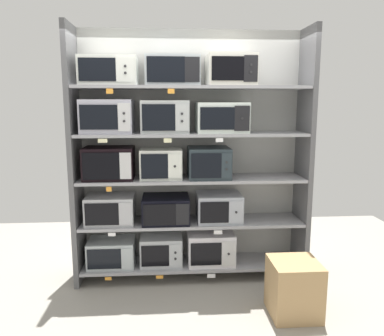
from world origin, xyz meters
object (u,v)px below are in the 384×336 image
(microwave_3, at_px, (111,209))
(microwave_14, at_px, (231,70))
(microwave_9, at_px, (108,116))
(microwave_13, at_px, (172,71))
(microwave_7, at_px, (161,164))
(microwave_0, at_px, (112,252))
(microwave_11, at_px, (221,118))
(microwave_12, at_px, (109,71))
(microwave_1, at_px, (161,250))
(microwave_10, at_px, (165,117))
(microwave_6, at_px, (109,163))
(shipping_carton, at_px, (294,288))
(microwave_8, at_px, (209,163))
(microwave_4, at_px, (166,209))
(microwave_2, at_px, (211,247))
(microwave_5, at_px, (219,207))

(microwave_3, xyz_separation_m, microwave_14, (1.23, 0.00, 1.40))
(microwave_9, bearing_deg, microwave_13, -0.04)
(microwave_7, bearing_deg, microwave_9, 179.96)
(microwave_0, relative_size, microwave_11, 0.94)
(microwave_12, xyz_separation_m, microwave_14, (1.20, 0.00, 0.01))
(microwave_1, height_order, microwave_12, microwave_12)
(microwave_10, xyz_separation_m, microwave_14, (0.66, 0.00, 0.46))
(microwave_6, distance_m, microwave_9, 0.47)
(microwave_7, distance_m, shipping_carton, 1.72)
(microwave_10, height_order, microwave_14, microwave_14)
(microwave_3, bearing_deg, microwave_7, -0.02)
(microwave_6, bearing_deg, microwave_14, 0.02)
(microwave_6, bearing_deg, microwave_13, 0.00)
(microwave_8, relative_size, microwave_13, 0.81)
(microwave_3, xyz_separation_m, microwave_4, (0.57, -0.00, -0.01))
(microwave_6, height_order, microwave_14, microwave_14)
(microwave_14, bearing_deg, microwave_8, -179.93)
(microwave_11, distance_m, microwave_13, 0.67)
(microwave_2, distance_m, microwave_7, 1.05)
(microwave_0, bearing_deg, microwave_8, -0.01)
(microwave_2, height_order, microwave_5, microwave_5)
(microwave_0, distance_m, microwave_12, 1.86)
(microwave_6, distance_m, microwave_8, 1.01)
(microwave_0, relative_size, microwave_9, 0.96)
(microwave_5, xyz_separation_m, microwave_6, (-1.12, -0.00, 0.48))
(microwave_1, height_order, microwave_9, microwave_9)
(microwave_6, distance_m, shipping_carton, 2.12)
(microwave_5, bearing_deg, microwave_9, 179.99)
(microwave_12, relative_size, shipping_carton, 1.12)
(microwave_9, xyz_separation_m, microwave_10, (0.57, -0.00, -0.00))
(microwave_1, xyz_separation_m, microwave_9, (-0.51, 0.00, 1.40))
(microwave_7, distance_m, microwave_8, 0.49)
(microwave_2, distance_m, microwave_4, 0.64)
(microwave_4, bearing_deg, microwave_10, 1.28)
(microwave_4, xyz_separation_m, microwave_14, (0.66, 0.00, 1.41))
(microwave_4, relative_size, microwave_9, 0.96)
(microwave_7, distance_m, microwave_14, 1.16)
(microwave_10, bearing_deg, microwave_14, 0.02)
(microwave_12, bearing_deg, microwave_0, -179.98)
(microwave_0, bearing_deg, microwave_14, 0.01)
(microwave_4, relative_size, microwave_8, 1.12)
(microwave_11, relative_size, microwave_12, 0.92)
(microwave_7, height_order, microwave_10, microwave_10)
(microwave_0, relative_size, microwave_1, 1.10)
(microwave_7, bearing_deg, microwave_10, 0.09)
(microwave_3, relative_size, microwave_8, 1.14)
(microwave_12, xyz_separation_m, shipping_carton, (1.65, -0.80, -1.91))
(microwave_2, bearing_deg, microwave_3, -179.99)
(microwave_4, xyz_separation_m, microwave_8, (0.45, 0.00, 0.49))
(microwave_6, distance_m, microwave_13, 1.12)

